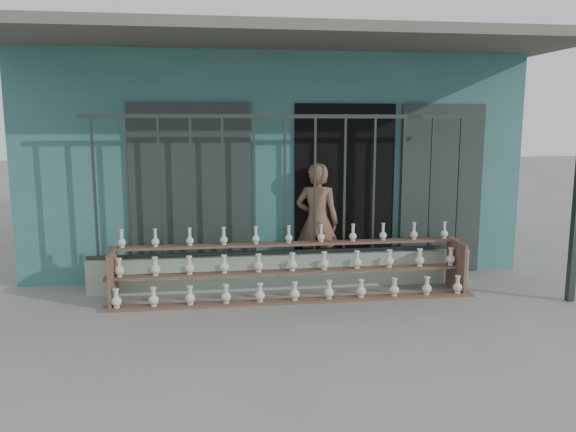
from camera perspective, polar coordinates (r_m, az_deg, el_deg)
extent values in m
plane|color=slate|center=(6.22, 1.29, -10.61)|extent=(60.00, 60.00, 0.00)
cube|color=#2F645F|center=(10.14, -2.58, 6.33)|extent=(7.00, 5.00, 3.20)
cube|color=black|center=(7.87, 5.68, 2.53)|extent=(1.40, 0.12, 2.40)
cube|color=#1E2825|center=(7.62, -9.80, 2.22)|extent=(1.60, 0.08, 2.40)
cube|color=#1E2825|center=(8.27, 15.23, 2.58)|extent=(1.20, 0.08, 2.40)
cube|color=#59544C|center=(7.12, -0.23, 17.61)|extent=(7.40, 2.00, 0.12)
cube|color=#8DA58E|center=(7.39, -0.32, -5.57)|extent=(5.00, 0.20, 0.45)
cube|color=#283330|center=(7.26, -19.07, 2.70)|extent=(0.03, 0.03, 1.80)
cube|color=#283330|center=(7.19, -16.01, 2.79)|extent=(0.03, 0.03, 1.80)
cube|color=#283330|center=(7.15, -12.90, 2.88)|extent=(0.03, 0.03, 1.80)
cube|color=#283330|center=(7.12, -9.75, 2.96)|extent=(0.03, 0.03, 1.80)
cube|color=#283330|center=(7.12, -6.60, 3.03)|extent=(0.03, 0.03, 1.80)
cube|color=#283330|center=(7.14, -3.45, 3.09)|extent=(0.03, 0.03, 1.80)
cube|color=#283330|center=(7.18, -0.33, 3.14)|extent=(0.03, 0.03, 1.80)
cube|color=#283330|center=(7.24, 2.75, 3.18)|extent=(0.03, 0.03, 1.80)
cube|color=#283330|center=(7.33, 5.77, 3.21)|extent=(0.03, 0.03, 1.80)
cube|color=#283330|center=(7.43, 8.71, 3.23)|extent=(0.03, 0.03, 1.80)
cube|color=#283330|center=(7.55, 11.56, 3.25)|extent=(0.03, 0.03, 1.80)
cube|color=#283330|center=(7.69, 14.32, 3.25)|extent=(0.03, 0.03, 1.80)
cube|color=#283330|center=(7.84, 16.98, 3.25)|extent=(0.03, 0.03, 1.80)
cube|color=#283330|center=(7.14, -0.34, 10.10)|extent=(5.00, 0.04, 0.05)
cube|color=#283330|center=(7.33, -0.32, -3.68)|extent=(5.00, 0.04, 0.05)
cube|color=brown|center=(6.83, 0.68, -8.65)|extent=(4.50, 0.18, 0.03)
cube|color=brown|center=(6.98, 0.38, -5.68)|extent=(4.50, 0.18, 0.03)
cube|color=brown|center=(7.16, 0.10, -2.85)|extent=(4.50, 0.18, 0.03)
cube|color=brown|center=(7.01, -17.38, -6.00)|extent=(0.04, 0.55, 0.64)
cube|color=brown|center=(7.59, 16.73, -4.83)|extent=(0.04, 0.55, 0.64)
imported|color=brown|center=(7.64, 2.98, -0.61)|extent=(0.69, 0.57, 1.61)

